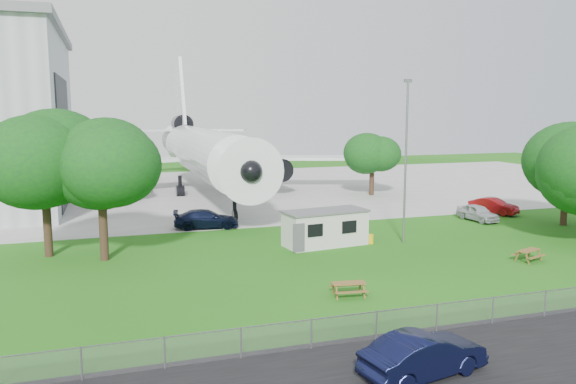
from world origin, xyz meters
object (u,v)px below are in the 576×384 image
object	(u,v)px
picnic_west	(348,296)
picnic_east	(528,261)
airliner	(202,150)
car_centre_sedan	(423,355)
site_cabin	(325,228)

from	to	relation	value
picnic_west	picnic_east	xyz separation A→B (m)	(14.26, 2.87, 0.00)
airliner	picnic_west	distance (m)	40.04
picnic_east	car_centre_sedan	size ratio (longest dim) A/B	0.36
site_cabin	car_centre_sedan	distance (m)	20.85
site_cabin	picnic_west	xyz separation A→B (m)	(-3.09, -11.14, -1.31)
airliner	picnic_west	world-z (taller)	airliner
airliner	picnic_west	size ratio (longest dim) A/B	26.52
picnic_west	picnic_east	world-z (taller)	same
picnic_west	car_centre_sedan	bearing A→B (deg)	-89.03
site_cabin	car_centre_sedan	bearing A→B (deg)	-101.62
airliner	car_centre_sedan	bearing A→B (deg)	-89.86
site_cabin	picnic_east	size ratio (longest dim) A/B	3.83
airliner	car_centre_sedan	size ratio (longest dim) A/B	9.50
picnic_east	site_cabin	bearing A→B (deg)	124.22
airliner	site_cabin	xyz separation A→B (m)	(4.32, -28.53, -3.96)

